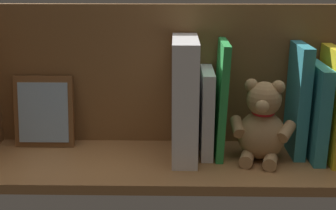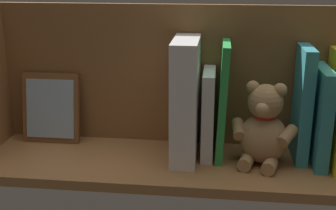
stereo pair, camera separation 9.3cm
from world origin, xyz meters
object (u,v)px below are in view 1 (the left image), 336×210
at_px(dictionary_thick_white, 185,99).
at_px(picture_frame_leaning, 44,112).
at_px(teddy_bear, 262,125).
at_px(book_0, 332,104).

relative_size(dictionary_thick_white, picture_frame_leaning, 1.59).
bearing_deg(dictionary_thick_white, picture_frame_leaning, -9.91).
distance_m(dictionary_thick_white, picture_frame_leaning, 0.35).
distance_m(teddy_bear, dictionary_thick_white, 0.18).
relative_size(book_0, dictionary_thick_white, 0.92).
distance_m(teddy_bear, picture_frame_leaning, 0.52).
bearing_deg(picture_frame_leaning, teddy_bear, 171.84).
bearing_deg(teddy_bear, picture_frame_leaning, 7.20).
bearing_deg(book_0, teddy_bear, 6.40).
height_order(dictionary_thick_white, picture_frame_leaning, dictionary_thick_white).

